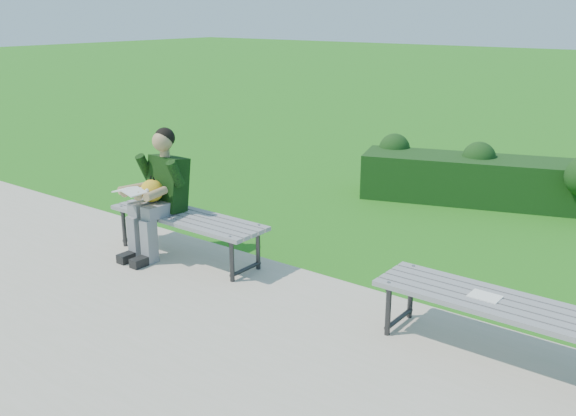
{
  "coord_description": "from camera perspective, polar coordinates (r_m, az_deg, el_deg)",
  "views": [
    {
      "loc": [
        3.36,
        -4.75,
        2.47
      ],
      "look_at": [
        -0.07,
        -0.25,
        0.71
      ],
      "focal_mm": 40.0,
      "sensor_mm": 36.0,
      "label": 1
    }
  ],
  "objects": [
    {
      "name": "bench_left",
      "position": [
        6.6,
        -8.96,
        -1.11
      ],
      "size": [
        1.8,
        0.5,
        0.46
      ],
      "color": "slate",
      "rests_on": "walkway"
    },
    {
      "name": "walkway",
      "position": [
        5.14,
        -9.76,
        -11.66
      ],
      "size": [
        30.0,
        3.5,
        0.02
      ],
      "color": "#B7B199",
      "rests_on": "ground"
    },
    {
      "name": "bench_right",
      "position": [
        4.92,
        18.14,
        -8.37
      ],
      "size": [
        1.8,
        0.5,
        0.46
      ],
      "color": "slate",
      "rests_on": "walkway"
    },
    {
      "name": "hedge",
      "position": [
        8.87,
        16.93,
        2.65
      ],
      "size": [
        3.23,
        1.71,
        0.83
      ],
      "color": "#144210",
      "rests_on": "ground"
    },
    {
      "name": "ground",
      "position": [
        6.32,
        1.91,
        -5.77
      ],
      "size": [
        80.0,
        80.0,
        0.0
      ],
      "color": "#196E17",
      "rests_on": "ground"
    },
    {
      "name": "paper_sheet",
      "position": [
        4.93,
        17.11,
        -7.51
      ],
      "size": [
        0.22,
        0.16,
        0.01
      ],
      "color": "white",
      "rests_on": "bench_right"
    },
    {
      "name": "seated_boy",
      "position": [
        6.67,
        -11.45,
        1.63
      ],
      "size": [
        0.56,
        0.76,
        1.31
      ],
      "color": "slate",
      "rests_on": "walkway"
    }
  ]
}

